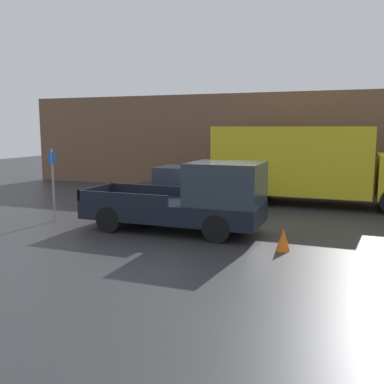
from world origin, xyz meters
TOP-DOWN VIEW (x-y plane):
  - ground_plane at (0.00, 0.00)m, footprint 60.00×60.00m
  - building_wall at (0.00, 8.67)m, footprint 28.00×0.15m
  - pickup_truck at (-0.59, -0.77)m, footprint 5.52×2.01m
  - car at (-1.82, 2.24)m, footprint 4.58×1.94m
  - delivery_truck at (2.13, 5.38)m, footprint 8.26×2.53m
  - parking_sign at (-5.57, -0.92)m, footprint 0.30×0.07m
  - traffic_cone at (2.32, -1.79)m, footprint 0.36×0.36m

SIDE VIEW (x-z plane):
  - ground_plane at x=0.00m, z-range 0.00..0.00m
  - traffic_cone at x=2.32m, z-range 0.00..0.59m
  - car at x=-1.82m, z-range 0.01..1.72m
  - pickup_truck at x=-0.59m, z-range -0.08..2.09m
  - parking_sign at x=-5.57m, z-range 0.15..2.62m
  - delivery_truck at x=2.13m, z-range 0.13..3.34m
  - building_wall at x=0.00m, z-range 0.00..4.89m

